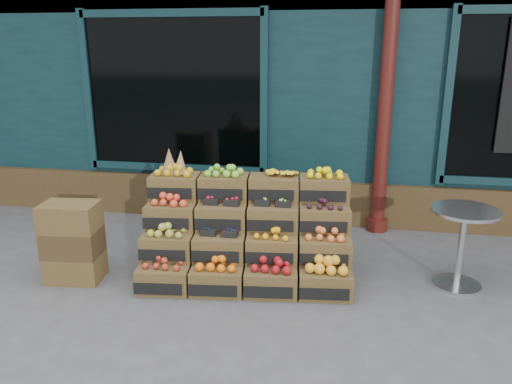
# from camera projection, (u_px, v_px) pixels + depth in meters

# --- Properties ---
(ground) EXTENTS (60.00, 60.00, 0.00)m
(ground) POSITION_uv_depth(u_px,v_px,m) (263.00, 294.00, 4.96)
(ground) COLOR #464648
(ground) RESTS_ON ground
(shop_facade) EXTENTS (12.00, 6.24, 4.80)m
(shop_facade) POSITION_uv_depth(u_px,v_px,m) (309.00, 44.00, 9.10)
(shop_facade) COLOR black
(shop_facade) RESTS_ON ground
(crate_display) EXTENTS (2.23, 1.27, 1.34)m
(crate_display) POSITION_uv_depth(u_px,v_px,m) (247.00, 238.00, 5.30)
(crate_display) COLOR #503D1F
(crate_display) RESTS_ON ground
(spare_crates) EXTENTS (0.60, 0.44, 0.84)m
(spare_crates) POSITION_uv_depth(u_px,v_px,m) (73.00, 242.00, 5.17)
(spare_crates) COLOR #503D1F
(spare_crates) RESTS_ON ground
(bistro_table) EXTENTS (0.66, 0.66, 0.83)m
(bistro_table) POSITION_uv_depth(u_px,v_px,m) (462.00, 239.00, 4.99)
(bistro_table) COLOR silver
(bistro_table) RESTS_ON ground
(shopkeeper) EXTENTS (0.73, 0.48, 2.00)m
(shopkeeper) POSITION_uv_depth(u_px,v_px,m) (177.00, 140.00, 7.55)
(shopkeeper) COLOR #185522
(shopkeeper) RESTS_ON ground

